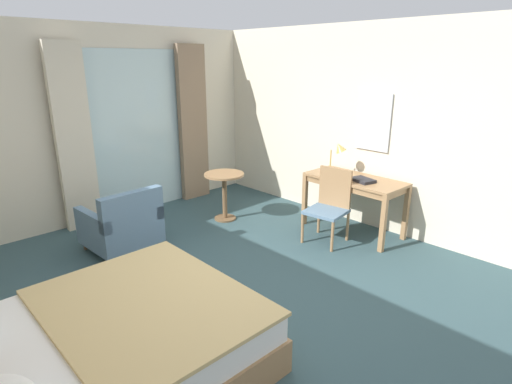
% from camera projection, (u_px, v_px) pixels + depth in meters
% --- Properties ---
extents(ground, '(5.90, 6.56, 0.10)m').
position_uv_depth(ground, '(233.00, 298.00, 4.24)').
color(ground, '#334C51').
extents(wall_back, '(5.50, 0.12, 2.77)m').
position_uv_depth(wall_back, '(92.00, 126.00, 5.87)').
color(wall_back, beige).
rests_on(wall_back, ground).
extents(wall_right, '(0.12, 6.16, 2.77)m').
position_uv_depth(wall_right, '(382.00, 129.00, 5.57)').
color(wall_right, beige).
rests_on(wall_right, ground).
extents(balcony_glass_door, '(1.52, 0.02, 2.44)m').
position_uv_depth(balcony_glass_door, '(137.00, 133.00, 6.28)').
color(balcony_glass_door, silver).
rests_on(balcony_glass_door, ground).
extents(curtain_panel_left, '(0.48, 0.10, 2.52)m').
position_uv_depth(curtain_panel_left, '(74.00, 139.00, 5.55)').
color(curtain_panel_left, beige).
rests_on(curtain_panel_left, ground).
extents(curtain_panel_right, '(0.51, 0.10, 2.52)m').
position_uv_depth(curtain_panel_right, '(193.00, 124.00, 6.84)').
color(curtain_panel_right, '#897056').
rests_on(curtain_panel_right, ground).
extents(bed, '(2.16, 1.76, 1.12)m').
position_uv_depth(bed, '(99.00, 353.00, 2.95)').
color(bed, '#9E754C').
rests_on(bed, ground).
extents(writing_desk, '(0.64, 1.33, 0.77)m').
position_uv_depth(writing_desk, '(355.00, 185.00, 5.56)').
color(writing_desk, '#9E754C').
rests_on(writing_desk, ground).
extents(desk_chair, '(0.53, 0.53, 0.95)m').
position_uv_depth(desk_chair, '(330.00, 203.00, 5.35)').
color(desk_chair, slate).
rests_on(desk_chair, ground).
extents(desk_lamp, '(0.23, 0.25, 0.47)m').
position_uv_depth(desk_lamp, '(338.00, 150.00, 5.65)').
color(desk_lamp, tan).
rests_on(desk_lamp, writing_desk).
extents(closed_book, '(0.28, 0.34, 0.04)m').
position_uv_depth(closed_book, '(363.00, 180.00, 5.36)').
color(closed_book, '#232328').
rests_on(closed_book, writing_desk).
extents(armchair_by_window, '(0.83, 0.80, 0.82)m').
position_uv_depth(armchair_by_window, '(123.00, 225.00, 5.09)').
color(armchair_by_window, slate).
rests_on(armchair_by_window, ground).
extents(round_cafe_table, '(0.58, 0.58, 0.71)m').
position_uv_depth(round_cafe_table, '(224.00, 186.00, 6.05)').
color(round_cafe_table, '#9E754C').
rests_on(round_cafe_table, ground).
extents(wall_mirror, '(0.02, 0.49, 0.77)m').
position_uv_depth(wall_mirror, '(374.00, 122.00, 5.55)').
color(wall_mirror, silver).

